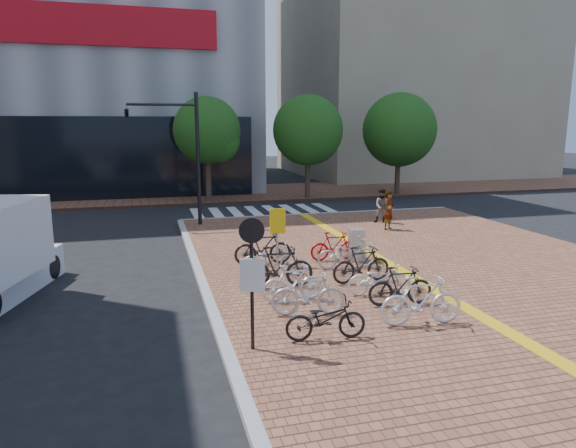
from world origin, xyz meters
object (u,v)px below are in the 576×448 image
object	(u,v)px
bike_9	(361,264)
yellow_sign	(278,226)
bike_2	(293,283)
bike_8	(379,279)
bike_4	(270,259)
pedestrian_a	(389,210)
bike_7	(400,286)
bike_3	(278,267)
bike_6	(421,301)
utility_box	(357,245)
bike_0	(326,319)
bike_5	(263,248)
traffic_light_pole	(166,135)
bike_1	(308,294)
notice_sign	(252,268)
bike_10	(346,253)
pedestrian_b	(383,206)
bike_11	(334,246)

from	to	relation	value
bike_9	yellow_sign	xyz separation A→B (m)	(-1.85, 2.36, 0.74)
bike_2	bike_9	distance (m)	2.49
bike_2	bike_8	size ratio (longest dim) A/B	0.95
bike_4	pedestrian_a	xyz separation A→B (m)	(6.36, 5.07, 0.38)
bike_2	bike_7	xyz separation A→B (m)	(2.48, -0.99, 0.02)
bike_2	yellow_sign	world-z (taller)	yellow_sign
bike_3	pedestrian_a	distance (m)	9.08
bike_6	utility_box	distance (m)	5.53
bike_0	bike_5	bearing A→B (deg)	5.08
bike_3	bike_7	xyz separation A→B (m)	(2.58, -2.15, -0.09)
bike_2	traffic_light_pole	distance (m)	11.65
bike_5	yellow_sign	size ratio (longest dim) A/B	1.00
bike_1	bike_9	bearing A→B (deg)	-35.81
bike_2	notice_sign	world-z (taller)	notice_sign
bike_5	bike_10	distance (m)	2.64
bike_7	notice_sign	bearing A→B (deg)	116.46
bike_7	yellow_sign	size ratio (longest dim) A/B	0.90
bike_8	pedestrian_a	bearing A→B (deg)	-18.16
bike_1	pedestrian_b	xyz separation A→B (m)	(6.70, 10.07, 0.24)
pedestrian_b	utility_box	world-z (taller)	pedestrian_b
bike_1	yellow_sign	distance (m)	4.48
bike_1	bike_10	bearing A→B (deg)	-22.09
bike_10	pedestrian_a	world-z (taller)	pedestrian_a
bike_11	pedestrian_b	xyz separation A→B (m)	(4.39, 5.56, 0.29)
bike_6	bike_8	distance (m)	2.12
bike_11	bike_10	bearing A→B (deg)	-175.41
bike_5	bike_8	world-z (taller)	bike_5
pedestrian_b	bike_7	bearing A→B (deg)	-86.53
bike_1	utility_box	bearing A→B (deg)	-23.64
bike_4	bike_5	distance (m)	1.07
bike_5	bike_10	world-z (taller)	bike_5
pedestrian_a	yellow_sign	xyz separation A→B (m)	(-5.92, -4.21, 0.44)
bike_0	notice_sign	distance (m)	1.99
bike_9	notice_sign	xyz separation A→B (m)	(-3.84, -3.52, 1.16)
bike_5	pedestrian_b	bearing A→B (deg)	-48.27
bike_1	traffic_light_pole	world-z (taller)	traffic_light_pole
bike_11	bike_0	bearing A→B (deg)	160.48
pedestrian_a	yellow_sign	world-z (taller)	yellow_sign
bike_9	utility_box	world-z (taller)	utility_box
bike_4	notice_sign	distance (m)	5.40
bike_4	bike_7	distance (m)	4.26
bike_5	bike_4	bearing A→B (deg)	-177.69
bike_7	traffic_light_pole	size ratio (longest dim) A/B	0.29
bike_6	yellow_sign	xyz separation A→B (m)	(-1.88, 5.62, 0.70)
bike_10	pedestrian_a	bearing A→B (deg)	-34.49
pedestrian_a	bike_6	bearing A→B (deg)	-147.84
utility_box	pedestrian_a	bearing A→B (deg)	52.95
utility_box	bike_3	bearing A→B (deg)	-147.37
bike_11	traffic_light_pole	xyz separation A→B (m)	(-4.96, 7.37, 3.49)
bike_0	bike_5	world-z (taller)	bike_5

